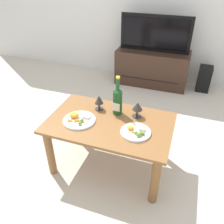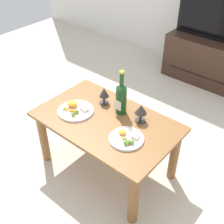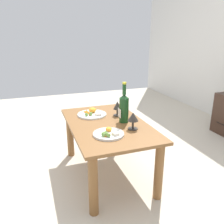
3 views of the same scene
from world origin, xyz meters
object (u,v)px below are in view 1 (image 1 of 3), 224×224
(goblet_left, at_px, (99,100))
(dinner_plate_left, at_px, (79,119))
(tv_screen, at_px, (155,33))
(floor_speaker, at_px, (204,79))
(dinner_plate_right, at_px, (136,132))
(dining_table, at_px, (110,131))
(tv_stand, at_px, (152,68))
(goblet_right, at_px, (137,107))
(wine_bottle, at_px, (118,100))

(goblet_left, relative_size, dinner_plate_left, 0.51)
(tv_screen, distance_m, dinner_plate_left, 1.96)
(tv_screen, xyz_separation_m, floor_speaker, (0.78, 0.03, -0.59))
(tv_screen, bearing_deg, goblet_left, -95.86)
(tv_screen, bearing_deg, dinner_plate_right, -83.24)
(dining_table, xyz_separation_m, goblet_left, (-0.16, 0.15, 0.20))
(tv_stand, bearing_deg, tv_screen, -90.00)
(tv_screen, xyz_separation_m, goblet_right, (0.18, -1.70, -0.18))
(tv_stand, distance_m, tv_screen, 0.52)
(dinner_plate_right, bearing_deg, dinner_plate_left, 179.63)
(wine_bottle, distance_m, dinner_plate_left, 0.37)
(goblet_left, distance_m, dinner_plate_right, 0.47)
(goblet_left, height_order, dinner_plate_right, goblet_left)
(dining_table, height_order, floor_speaker, dining_table)
(dining_table, distance_m, tv_screen, 1.89)
(tv_screen, xyz_separation_m, dinner_plate_right, (0.23, -1.93, -0.26))
(wine_bottle, height_order, goblet_left, wine_bottle)
(tv_screen, distance_m, goblet_left, 1.72)
(tv_stand, xyz_separation_m, dinner_plate_right, (0.23, -1.93, 0.25))
(tv_stand, bearing_deg, floor_speaker, 1.82)
(dining_table, distance_m, floor_speaker, 2.05)
(floor_speaker, bearing_deg, goblet_right, -107.94)
(dinner_plate_right, bearing_deg, floor_speaker, 74.39)
(dining_table, relative_size, tv_screen, 1.05)
(dinner_plate_left, distance_m, dinner_plate_right, 0.50)
(tv_stand, distance_m, goblet_left, 1.75)
(tv_screen, bearing_deg, goblet_right, -84.00)
(tv_stand, bearing_deg, goblet_right, -84.01)
(tv_stand, xyz_separation_m, goblet_left, (-0.17, -1.70, 0.34))
(wine_bottle, xyz_separation_m, goblet_left, (-0.18, 0.01, -0.04))
(tv_stand, height_order, floor_speaker, tv_stand)
(dining_table, xyz_separation_m, tv_stand, (0.02, 1.86, -0.14))
(tv_stand, height_order, tv_screen, tv_screen)
(floor_speaker, bearing_deg, dinner_plate_left, -117.07)
(tv_screen, bearing_deg, dining_table, -90.61)
(tv_screen, distance_m, wine_bottle, 1.71)
(tv_stand, xyz_separation_m, dinner_plate_left, (-0.27, -1.93, 0.26))
(goblet_left, height_order, dinner_plate_left, goblet_left)
(dinner_plate_left, bearing_deg, floor_speaker, 61.84)
(tv_stand, relative_size, goblet_left, 7.53)
(wine_bottle, relative_size, dinner_plate_left, 1.28)
(dinner_plate_left, bearing_deg, dining_table, 15.87)
(tv_stand, relative_size, goblet_right, 7.50)
(floor_speaker, height_order, goblet_right, goblet_right)
(goblet_left, xyz_separation_m, dinner_plate_right, (0.40, -0.23, -0.08))
(dinner_plate_left, xyz_separation_m, dinner_plate_right, (0.50, -0.00, -0.00))
(tv_screen, relative_size, dinner_plate_left, 3.60)
(tv_stand, xyz_separation_m, wine_bottle, (0.00, -1.71, 0.38))
(floor_speaker, distance_m, goblet_left, 2.02)
(goblet_right, bearing_deg, dinner_plate_right, -77.67)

